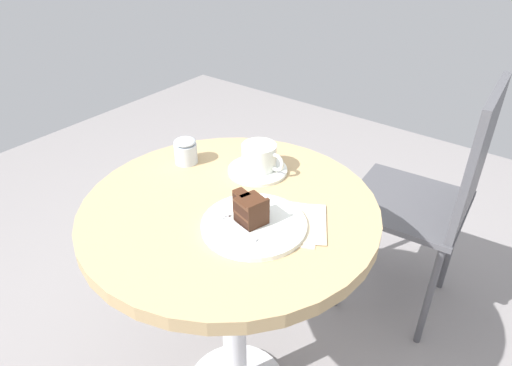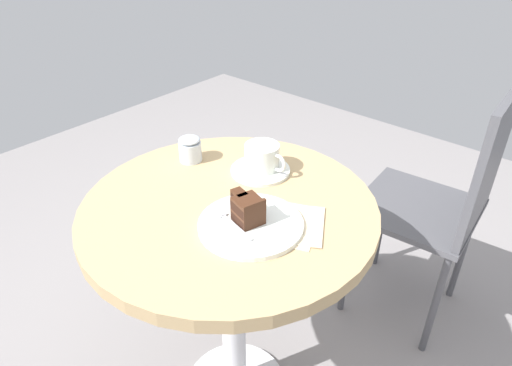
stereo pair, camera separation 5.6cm
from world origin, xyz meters
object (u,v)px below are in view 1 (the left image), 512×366
(cake_slice, at_px, (250,210))
(napkin, at_px, (288,222))
(coffee_cup, at_px, (260,156))
(cake_plate, at_px, (254,225))
(sugar_pot, at_px, (186,151))
(teaspoon, at_px, (276,169))
(fork, at_px, (231,221))
(saucer, at_px, (258,170))
(cafe_chair, at_px, (438,190))

(cake_slice, distance_m, napkin, 0.10)
(coffee_cup, height_order, cake_plate, coffee_cup)
(coffee_cup, relative_size, cake_slice, 1.34)
(napkin, relative_size, sugar_pot, 3.12)
(teaspoon, bearing_deg, coffee_cup, -126.55)
(cake_plate, bearing_deg, fork, -144.92)
(saucer, xyz_separation_m, napkin, (0.19, -0.14, -0.00))
(teaspoon, xyz_separation_m, napkin, (0.15, -0.16, -0.01))
(sugar_pot, bearing_deg, cafe_chair, 48.76)
(cake_slice, height_order, sugar_pot, cake_slice)
(teaspoon, relative_size, cake_plate, 0.41)
(cake_slice, relative_size, sugar_pot, 1.29)
(saucer, xyz_separation_m, cake_plate, (0.14, -0.20, 0.00))
(teaspoon, distance_m, cake_plate, 0.25)
(coffee_cup, distance_m, cake_slice, 0.24)
(teaspoon, height_order, cake_plate, teaspoon)
(fork, bearing_deg, cake_slice, -121.80)
(fork, distance_m, sugar_pot, 0.32)
(teaspoon, distance_m, fork, 0.26)
(coffee_cup, distance_m, cake_plate, 0.25)
(napkin, distance_m, sugar_pot, 0.39)
(cake_plate, distance_m, cafe_chair, 0.79)
(teaspoon, distance_m, cafe_chair, 0.63)
(teaspoon, relative_size, cafe_chair, 0.11)
(teaspoon, xyz_separation_m, fork, (0.06, -0.25, 0.00))
(cake_plate, height_order, sugar_pot, sugar_pot)
(cafe_chair, distance_m, sugar_pot, 0.85)
(napkin, height_order, cafe_chair, cafe_chair)
(teaspoon, distance_m, cake_slice, 0.24)
(napkin, bearing_deg, teaspoon, 132.52)
(saucer, xyz_separation_m, coffee_cup, (0.00, 0.01, 0.04))
(cake_plate, height_order, fork, fork)
(saucer, bearing_deg, fork, -66.68)
(coffee_cup, height_order, sugar_pot, coffee_cup)
(teaspoon, height_order, fork, fork)
(fork, distance_m, cafe_chair, 0.83)
(fork, height_order, sugar_pot, sugar_pot)
(fork, xyz_separation_m, sugar_pot, (-0.29, 0.15, 0.02))
(napkin, bearing_deg, fork, -136.11)
(saucer, bearing_deg, cafe_chair, 56.83)
(saucer, bearing_deg, sugar_pot, -157.26)
(cafe_chair, bearing_deg, cake_slice, -21.52)
(coffee_cup, xyz_separation_m, cake_plate, (0.14, -0.21, -0.04))
(coffee_cup, relative_size, sugar_pot, 1.73)
(coffee_cup, relative_size, napkin, 0.55)
(sugar_pot, bearing_deg, cake_plate, -19.86)
(cake_slice, relative_size, fork, 0.66)
(sugar_pot, bearing_deg, fork, -27.28)
(saucer, distance_m, cake_slice, 0.24)
(napkin, bearing_deg, cake_plate, -130.50)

